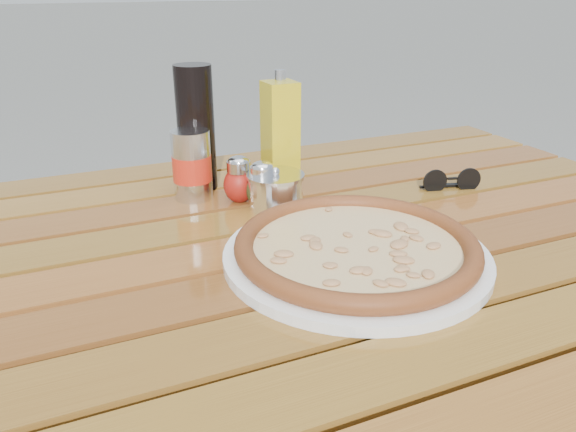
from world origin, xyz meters
name	(u,v)px	position (x,y,z in m)	size (l,w,h in m)	color
table	(293,285)	(0.00, 0.00, 0.67)	(1.40, 0.90, 0.75)	#38220C
plate	(356,256)	(0.05, -0.09, 0.76)	(0.36, 0.36, 0.01)	white
pizza	(356,245)	(0.05, -0.09, 0.77)	(0.34, 0.34, 0.03)	#F9E7B2
pepper_shaker	(239,180)	(-0.02, 0.18, 0.79)	(0.06, 0.06, 0.08)	#A41C12
oregano_shaker	(262,186)	(0.00, 0.13, 0.79)	(0.06, 0.06, 0.08)	#363A17
dark_bottle	(196,128)	(-0.07, 0.28, 0.86)	(0.07, 0.07, 0.22)	black
soda_can	(192,166)	(-0.09, 0.23, 0.81)	(0.08, 0.08, 0.12)	silver
olive_oil_cruet	(280,134)	(0.07, 0.23, 0.85)	(0.06, 0.06, 0.21)	gold
parmesan_tin	(276,190)	(0.02, 0.13, 0.78)	(0.10, 0.10, 0.07)	white
sunglasses	(451,181)	(0.35, 0.08, 0.77)	(0.11, 0.05, 0.04)	black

